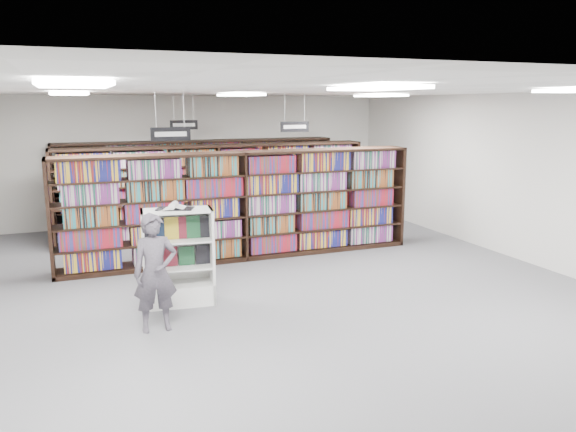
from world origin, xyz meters
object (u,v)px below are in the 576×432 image
object	(u,v)px
bookshelf_row_near	(242,206)
endcap_display	(179,272)
shopper	(155,273)
open_book	(174,207)

from	to	relation	value
bookshelf_row_near	endcap_display	xyz separation A→B (m)	(-1.65, -2.08, -0.56)
endcap_display	shopper	world-z (taller)	shopper
open_book	bookshelf_row_near	bearing A→B (deg)	72.86
bookshelf_row_near	open_book	world-z (taller)	bookshelf_row_near
bookshelf_row_near	shopper	distance (m)	3.71
open_book	shopper	distance (m)	1.26
bookshelf_row_near	shopper	xyz separation A→B (m)	(-2.12, -3.03, -0.25)
endcap_display	shopper	xyz separation A→B (m)	(-0.48, -0.95, 0.31)
endcap_display	open_book	world-z (taller)	open_book
bookshelf_row_near	shopper	bearing A→B (deg)	-125.07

